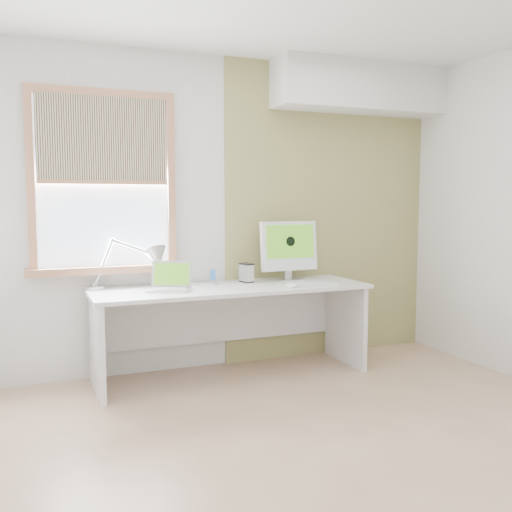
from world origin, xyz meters
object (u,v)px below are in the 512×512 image
desk (229,309)px  imac (289,247)px  laptop (170,283)px  desk_lamp (146,261)px  external_drive (246,273)px

desk → imac: (0.58, 0.10, 0.48)m
laptop → desk_lamp: bearing=124.0°
desk_lamp → laptop: size_ratio=1.77×
desk → imac: 0.76m
desk → external_drive: (0.20, 0.11, 0.27)m
desk → laptop: (-0.50, -0.06, 0.25)m
desk_lamp → laptop: desk_lamp is taller
imac → desk_lamp: bearing=177.8°
desk_lamp → imac: (1.22, -0.05, 0.08)m
desk_lamp → imac: size_ratio=1.32×
desk_lamp → external_drive: (0.83, -0.03, -0.13)m
external_drive → laptop: bearing=-165.5°
desk → external_drive: external_drive is taller
desk_lamp → laptop: bearing=-56.0°
desk → imac: bearing=9.5°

